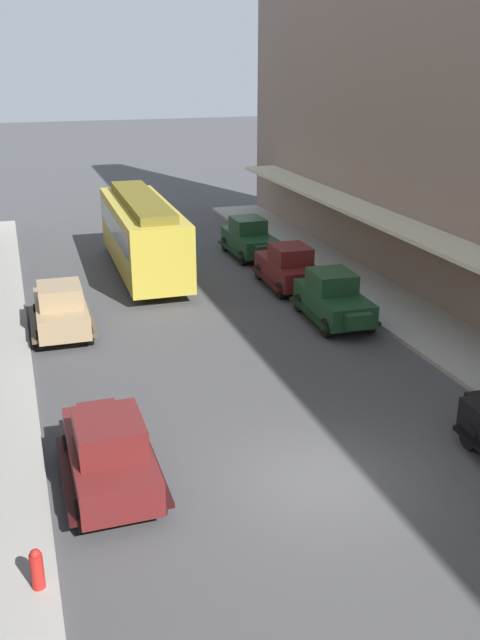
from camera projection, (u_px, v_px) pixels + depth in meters
The scene contains 8 objects.
ground_plane at pixel (321, 481), 16.08m from camera, with size 200.00×200.00×0.00m, color #424244.
parked_car_0 at pixel (288, 266), 29.26m from camera, with size 2.22×4.29×1.84m.
parked_car_2 at pixel (109, 451), 15.51m from camera, with size 2.15×4.26×1.84m.
parked_car_3 at pixel (333, 297), 25.45m from camera, with size 2.30×4.32×1.84m.
parked_car_4 at pixel (61, 308), 24.35m from camera, with size 2.20×4.28×1.84m.
parked_car_5 at pixel (249, 237), 33.90m from camera, with size 2.18×4.27×1.84m.
streetcar at pixel (143, 232), 30.82m from camera, with size 2.69×9.65×3.46m.
fire_hydrant at pixel (37, 568), 12.49m from camera, with size 0.24×0.24×0.82m.
Camera 1 is at (-6.06, -12.48, 9.11)m, focal length 39.34 mm.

